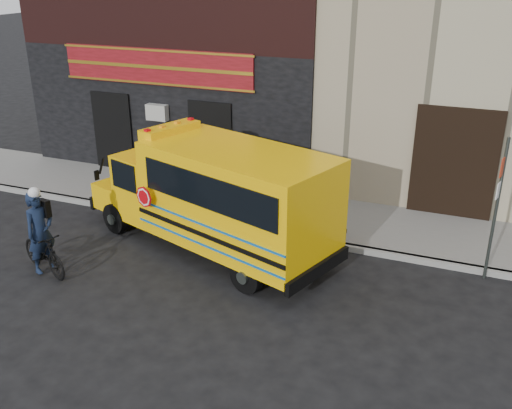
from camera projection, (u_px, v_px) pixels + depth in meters
The scene contains 7 objects.
ground at pixel (237, 286), 12.59m from camera, with size 120.00×120.00×0.00m, color black.
curb at pixel (277, 235), 14.78m from camera, with size 40.00×0.20×0.15m, color gray.
sidewalk at pixel (295, 213), 16.07m from camera, with size 40.00×3.00×0.15m, color slate.
school_bus at pixel (217, 195), 13.53m from camera, with size 7.22×4.24×2.92m.
sign_pole at pixel (497, 205), 12.19m from camera, with size 0.10×0.28×3.30m.
bicycle at pixel (43, 252), 12.96m from camera, with size 0.49×1.74×1.05m, color black.
cyclist at pixel (41, 234), 12.81m from camera, with size 0.70×0.46×1.92m, color #111B33.
Camera 1 is at (4.44, -9.95, 6.56)m, focal length 40.00 mm.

